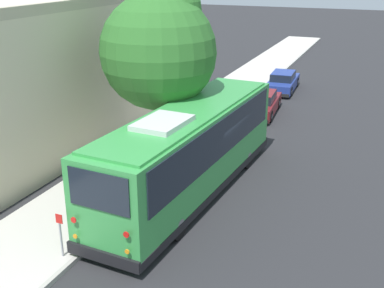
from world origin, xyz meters
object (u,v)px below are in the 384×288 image
at_px(shuttle_bus, 190,147).
at_px(fire_hydrant, 209,119).
at_px(street_tree, 160,44).
at_px(sign_post_far, 92,211).
at_px(parked_sedan_blue, 283,82).
at_px(sign_post_near, 61,235).
at_px(parked_sedan_maroon, 261,104).

xyz_separation_m(shuttle_bus, fire_hydrant, (7.18, 1.92, -1.29)).
bearing_deg(shuttle_bus, fire_hydrant, 18.65).
bearing_deg(street_tree, sign_post_far, -176.02).
relative_size(parked_sedan_blue, sign_post_near, 3.43).
xyz_separation_m(parked_sedan_maroon, sign_post_far, (-14.81, 1.57, 0.21)).
height_order(street_tree, fire_hydrant, street_tree).
bearing_deg(parked_sedan_maroon, sign_post_near, 170.28).
height_order(parked_sedan_blue, street_tree, street_tree).
bearing_deg(fire_hydrant, sign_post_near, -179.07).
distance_m(shuttle_bus, parked_sedan_maroon, 10.97).
bearing_deg(shuttle_bus, parked_sedan_maroon, 4.45).
bearing_deg(sign_post_near, street_tree, 3.15).
xyz_separation_m(parked_sedan_maroon, parked_sedan_blue, (5.76, 0.02, -0.00)).
height_order(street_tree, sign_post_near, street_tree).
bearing_deg(sign_post_near, parked_sedan_blue, -3.99).
distance_m(parked_sedan_blue, sign_post_near, 22.21).
distance_m(parked_sedan_blue, fire_hydrant, 9.64).
bearing_deg(shuttle_bus, sign_post_far, 160.11).
relative_size(sign_post_near, sign_post_far, 1.03).
height_order(shuttle_bus, parked_sedan_blue, shuttle_bus).
height_order(parked_sedan_maroon, parked_sedan_blue, parked_sedan_maroon).
height_order(sign_post_near, fire_hydrant, sign_post_near).
bearing_deg(fire_hydrant, shuttle_bus, -165.06).
bearing_deg(shuttle_bus, parked_sedan_blue, 4.27).
xyz_separation_m(parked_sedan_blue, sign_post_near, (-22.15, 1.55, 0.25)).
height_order(parked_sedan_maroon, sign_post_near, sign_post_near).
height_order(shuttle_bus, sign_post_far, shuttle_bus).
relative_size(street_tree, fire_hydrant, 9.55).
relative_size(shuttle_bus, sign_post_near, 8.18).
distance_m(sign_post_near, fire_hydrant, 12.68).
relative_size(parked_sedan_maroon, sign_post_near, 3.36).
height_order(shuttle_bus, street_tree, street_tree).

